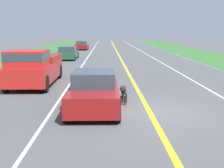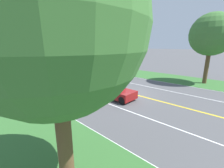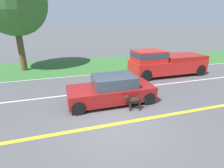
# 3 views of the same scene
# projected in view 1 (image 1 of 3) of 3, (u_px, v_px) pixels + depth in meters

# --- Properties ---
(ground_plane) EXTENTS (400.00, 400.00, 0.00)m
(ground_plane) POSITION_uv_depth(u_px,v_px,m) (149.00, 111.00, 11.17)
(ground_plane) COLOR #4C4C4F
(centre_divider_line) EXTENTS (0.18, 160.00, 0.01)m
(centre_divider_line) POSITION_uv_depth(u_px,v_px,m) (149.00, 111.00, 11.17)
(centre_divider_line) COLOR yellow
(centre_divider_line) RESTS_ON ground
(lane_dash_same_dir) EXTENTS (0.10, 160.00, 0.01)m
(lane_dash_same_dir) POSITION_uv_depth(u_px,v_px,m) (51.00, 112.00, 11.10)
(lane_dash_same_dir) COLOR white
(lane_dash_same_dir) RESTS_ON ground
(ego_car) EXTENTS (1.81, 4.26, 1.40)m
(ego_car) POSITION_uv_depth(u_px,v_px,m) (94.00, 92.00, 11.45)
(ego_car) COLOR maroon
(ego_car) RESTS_ON ground
(dog) EXTENTS (0.35, 1.09, 0.80)m
(dog) POSITION_uv_depth(u_px,v_px,m) (124.00, 92.00, 12.17)
(dog) COLOR black
(dog) RESTS_ON ground
(pickup_truck) EXTENTS (2.07, 5.66, 1.93)m
(pickup_truck) POSITION_uv_depth(u_px,v_px,m) (35.00, 67.00, 16.40)
(pickup_truck) COLOR red
(pickup_truck) RESTS_ON ground
(car_trailing_near) EXTENTS (1.91, 4.44, 1.30)m
(car_trailing_near) POSITION_uv_depth(u_px,v_px,m) (68.00, 53.00, 31.45)
(car_trailing_near) COLOR #1E472D
(car_trailing_near) RESTS_ON ground
(car_trailing_mid) EXTENTS (1.88, 4.77, 1.29)m
(car_trailing_mid) POSITION_uv_depth(u_px,v_px,m) (82.00, 46.00, 47.47)
(car_trailing_mid) COLOR maroon
(car_trailing_mid) RESTS_ON ground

